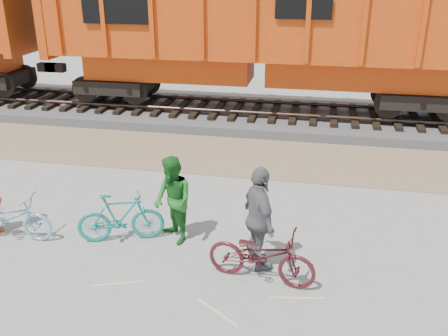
{
  "coord_description": "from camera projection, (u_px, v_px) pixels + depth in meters",
  "views": [
    {
      "loc": [
        2.13,
        -7.36,
        5.05
      ],
      "look_at": [
        0.38,
        1.5,
        1.3
      ],
      "focal_mm": 40.0,
      "sensor_mm": 36.0,
      "label": 1
    }
  ],
  "objects": [
    {
      "name": "ground",
      "position": [
        187.0,
        264.0,
        8.99
      ],
      "size": [
        120.0,
        120.0,
        0.0
      ],
      "primitive_type": "plane",
      "color": "#9E9E99",
      "rests_on": "ground"
    },
    {
      "name": "gravel_strip",
      "position": [
        239.0,
        156.0,
        13.97
      ],
      "size": [
        120.0,
        3.0,
        0.02
      ],
      "primitive_type": "cube",
      "color": "#937B5B",
      "rests_on": "ground"
    },
    {
      "name": "ballast_bed",
      "position": [
        256.0,
        116.0,
        17.09
      ],
      "size": [
        120.0,
        4.0,
        0.3
      ],
      "primitive_type": "cube",
      "color": "slate",
      "rests_on": "ground"
    },
    {
      "name": "track",
      "position": [
        256.0,
        107.0,
        16.96
      ],
      "size": [
        120.0,
        2.6,
        0.24
      ],
      "color": "black",
      "rests_on": "ballast_bed"
    },
    {
      "name": "hopper_car_center",
      "position": [
        260.0,
        31.0,
        15.98
      ],
      "size": [
        14.0,
        3.13,
        4.65
      ],
      "color": "black",
      "rests_on": "track"
    },
    {
      "name": "bicycle_blue",
      "position": [
        8.0,
        217.0,
        9.67
      ],
      "size": [
        1.8,
        0.73,
        0.92
      ],
      "primitive_type": "imported",
      "rotation": [
        0.0,
        0.0,
        1.64
      ],
      "color": "#85BFDC",
      "rests_on": "ground"
    },
    {
      "name": "bicycle_teal",
      "position": [
        121.0,
        218.0,
        9.59
      ],
      "size": [
        1.72,
        0.99,
        1.0
      ],
      "primitive_type": "imported",
      "rotation": [
        0.0,
        0.0,
        1.91
      ],
      "color": "#158882",
      "rests_on": "ground"
    },
    {
      "name": "bicycle_maroon",
      "position": [
        261.0,
        255.0,
        8.36
      ],
      "size": [
        1.95,
        0.94,
        0.98
      ],
      "primitive_type": "imported",
      "rotation": [
        0.0,
        0.0,
        1.41
      ],
      "color": "#4D171D",
      "rests_on": "ground"
    },
    {
      "name": "person_man",
      "position": [
        173.0,
        201.0,
        9.45
      ],
      "size": [
        1.05,
        1.06,
        1.72
      ],
      "primitive_type": "imported",
      "rotation": [
        0.0,
        0.0,
        -0.82
      ],
      "color": "#1E6B22",
      "rests_on": "ground"
    },
    {
      "name": "person_woman",
      "position": [
        259.0,
        219.0,
        8.57
      ],
      "size": [
        0.96,
        1.21,
        1.91
      ],
      "primitive_type": "imported",
      "rotation": [
        0.0,
        0.0,
        2.09
      ],
      "color": "slate",
      "rests_on": "ground"
    }
  ]
}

